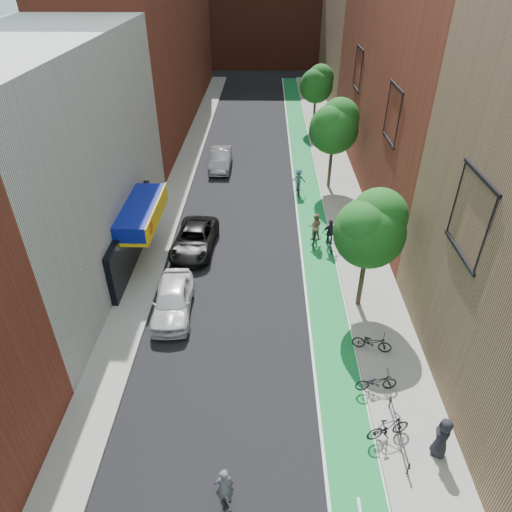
# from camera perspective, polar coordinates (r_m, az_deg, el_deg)

# --- Properties ---
(ground) EXTENTS (160.00, 160.00, 0.00)m
(ground) POSITION_cam_1_polar(r_m,az_deg,el_deg) (17.36, -2.14, -27.69)
(ground) COLOR black
(ground) RESTS_ON ground
(bike_lane) EXTENTS (2.00, 68.00, 0.01)m
(bike_lane) POSITION_cam_1_polar(r_m,az_deg,el_deg) (37.62, 6.20, 9.80)
(bike_lane) COLOR #147330
(bike_lane) RESTS_ON ground
(sidewalk_left) EXTENTS (2.00, 68.00, 0.15)m
(sidewalk_left) POSITION_cam_1_polar(r_m,az_deg,el_deg) (38.05, -9.20, 9.97)
(sidewalk_left) COLOR gray
(sidewalk_left) RESTS_ON ground
(sidewalk_right) EXTENTS (3.00, 68.00, 0.15)m
(sidewalk_right) POSITION_cam_1_polar(r_m,az_deg,el_deg) (37.88, 10.03, 9.77)
(sidewalk_right) COLOR gray
(sidewalk_right) RESTS_ON ground
(building_left_white) EXTENTS (8.00, 20.00, 12.00)m
(building_left_white) POSITION_cam_1_polar(r_m,az_deg,el_deg) (26.80, -25.29, 10.45)
(building_left_white) COLOR silver
(building_left_white) RESTS_ON ground
(building_left_far_red) EXTENTS (8.00, 36.00, 22.00)m
(building_left_far_red) POSITION_cam_1_polar(r_m,az_deg,el_deg) (51.76, -13.51, 28.44)
(building_left_far_red) COLOR maroon
(building_left_far_red) RESTS_ON ground
(building_right_mid_red) EXTENTS (8.00, 28.00, 22.00)m
(building_right_mid_red) POSITION_cam_1_polar(r_m,az_deg,el_deg) (36.28, 21.44, 25.16)
(building_right_mid_red) COLOR maroon
(building_right_mid_red) RESTS_ON ground
(building_right_far_tan) EXTENTS (8.00, 20.00, 18.00)m
(building_right_far_tan) POSITION_cam_1_polar(r_m,az_deg,el_deg) (59.63, 13.66, 27.10)
(building_right_far_tan) COLOR #8C6B4C
(building_right_far_tan) RESTS_ON ground
(tree_near) EXTENTS (3.40, 3.36, 6.42)m
(tree_near) POSITION_cam_1_polar(r_m,az_deg,el_deg) (21.67, 14.17, 3.48)
(tree_near) COLOR #332619
(tree_near) RESTS_ON ground
(tree_mid) EXTENTS (3.55, 3.53, 6.74)m
(tree_mid) POSITION_cam_1_polar(r_m,az_deg,el_deg) (34.23, 9.80, 15.82)
(tree_mid) COLOR #332619
(tree_mid) RESTS_ON ground
(tree_far) EXTENTS (3.30, 3.25, 6.21)m
(tree_far) POSITION_cam_1_polar(r_m,az_deg,el_deg) (47.73, 7.61, 20.64)
(tree_far) COLOR #332619
(tree_far) RESTS_ON ground
(parked_car_white) EXTENTS (2.11, 4.70, 1.57)m
(parked_car_white) POSITION_cam_1_polar(r_m,az_deg,el_deg) (23.18, -10.36, -5.40)
(parked_car_white) COLOR silver
(parked_car_white) RESTS_ON ground
(parked_car_black) EXTENTS (2.68, 5.25, 1.42)m
(parked_car_black) POSITION_cam_1_polar(r_m,az_deg,el_deg) (27.85, -7.70, 2.09)
(parked_car_black) COLOR black
(parked_car_black) RESTS_ON ground
(parked_car_silver) EXTENTS (1.70, 4.78, 1.57)m
(parked_car_silver) POSITION_cam_1_polar(r_m,az_deg,el_deg) (38.88, -4.46, 11.97)
(parked_car_silver) COLOR gray
(parked_car_silver) RESTS_ON ground
(cyclist_lead) EXTENTS (0.94, 1.73, 2.04)m
(cyclist_lead) POSITION_cam_1_polar(r_m,az_deg,el_deg) (16.57, -3.94, -27.84)
(cyclist_lead) COLOR black
(cyclist_lead) RESTS_ON ground
(cyclist_lane_near) EXTENTS (0.95, 1.85, 2.08)m
(cyclist_lane_near) POSITION_cam_1_polar(r_m,az_deg,el_deg) (28.30, 7.37, 3.05)
(cyclist_lane_near) COLOR black
(cyclist_lane_near) RESTS_ON ground
(cyclist_lane_mid) EXTENTS (0.99, 1.64, 1.98)m
(cyclist_lane_mid) POSITION_cam_1_polar(r_m,az_deg,el_deg) (27.94, 9.21, 2.18)
(cyclist_lane_mid) COLOR black
(cyclist_lane_mid) RESTS_ON ground
(cyclist_lane_far) EXTENTS (1.08, 1.71, 1.96)m
(cyclist_lane_far) POSITION_cam_1_polar(r_m,az_deg,el_deg) (34.41, 5.30, 9.05)
(cyclist_lane_far) COLOR black
(cyclist_lane_far) RESTS_ON ground
(parked_bike_near) EXTENTS (1.80, 0.79, 0.91)m
(parked_bike_near) POSITION_cam_1_polar(r_m,az_deg,el_deg) (19.94, 14.81, -14.94)
(parked_bike_near) COLOR black
(parked_bike_near) RESTS_ON sidewalk_right
(parked_bike_mid) EXTENTS (1.78, 0.97, 1.03)m
(parked_bike_mid) POSITION_cam_1_polar(r_m,az_deg,el_deg) (18.57, 16.21, -19.89)
(parked_bike_mid) COLOR black
(parked_bike_mid) RESTS_ON sidewalk_right
(parked_bike_far) EXTENTS (1.86, 1.04, 0.92)m
(parked_bike_far) POSITION_cam_1_polar(r_m,az_deg,el_deg) (21.51, 14.31, -10.36)
(parked_bike_far) COLOR black
(parked_bike_far) RESTS_ON sidewalk_right
(pedestrian) EXTENTS (0.80, 0.99, 1.77)m
(pedestrian) POSITION_cam_1_polar(r_m,az_deg,el_deg) (18.44, 22.24, -20.25)
(pedestrian) COLOR black
(pedestrian) RESTS_ON sidewalk_right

